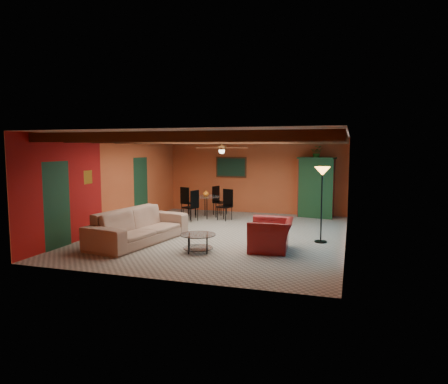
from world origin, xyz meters
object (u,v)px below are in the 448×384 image
(dining_table, at_px, (206,203))
(potted_plant, at_px, (317,152))
(floor_lamp, at_px, (322,205))
(coffee_table, at_px, (198,243))
(vase, at_px, (206,185))
(sofa, at_px, (139,226))
(armoire, at_px, (316,188))
(armchair, at_px, (271,235))

(dining_table, height_order, potted_plant, potted_plant)
(floor_lamp, bearing_deg, coffee_table, -145.16)
(floor_lamp, relative_size, vase, 9.29)
(potted_plant, bearing_deg, sofa, -126.82)
(sofa, distance_m, coffee_table, 1.81)
(sofa, bearing_deg, floor_lamp, -63.00)
(vase, bearing_deg, coffee_table, -72.43)
(armoire, relative_size, floor_lamp, 1.04)
(armchair, height_order, floor_lamp, floor_lamp)
(armoire, relative_size, vase, 9.66)
(dining_table, bearing_deg, coffee_table, -72.43)
(vase, bearing_deg, floor_lamp, -32.71)
(potted_plant, bearing_deg, floor_lamp, -83.31)
(sofa, bearing_deg, dining_table, 4.26)
(armchair, bearing_deg, sofa, -91.80)
(armchair, distance_m, armoire, 5.08)
(sofa, bearing_deg, armchair, -76.95)
(potted_plant, bearing_deg, armchair, -96.71)
(sofa, height_order, dining_table, dining_table)
(vase, bearing_deg, armoire, 19.91)
(dining_table, relative_size, vase, 9.54)
(coffee_table, xyz_separation_m, floor_lamp, (2.60, 1.81, 0.74))
(armoire, height_order, floor_lamp, armoire)
(coffee_table, distance_m, dining_table, 4.59)
(armchair, xyz_separation_m, vase, (-2.94, 3.72, 0.76))
(armchair, distance_m, coffee_table, 1.70)
(coffee_table, relative_size, floor_lamp, 0.43)
(armchair, distance_m, potted_plant, 5.36)
(dining_table, xyz_separation_m, floor_lamp, (3.98, -2.56, 0.44))
(coffee_table, distance_m, vase, 4.67)
(sofa, bearing_deg, coffee_table, -94.68)
(armoire, xyz_separation_m, floor_lamp, (0.45, -3.84, -0.04))
(sofa, relative_size, potted_plant, 6.53)
(sofa, bearing_deg, potted_plant, -27.27)
(vase, bearing_deg, dining_table, 0.00)
(sofa, height_order, vase, vase)
(coffee_table, xyz_separation_m, armoire, (2.15, 5.65, 0.78))
(armoire, xyz_separation_m, vase, (-3.53, -1.28, 0.13))
(armchair, bearing_deg, coffee_table, -72.85)
(sofa, xyz_separation_m, vase, (0.36, 3.93, 0.70))
(armoire, bearing_deg, vase, -149.47)
(coffee_table, xyz_separation_m, vase, (-1.38, 4.37, 0.91))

